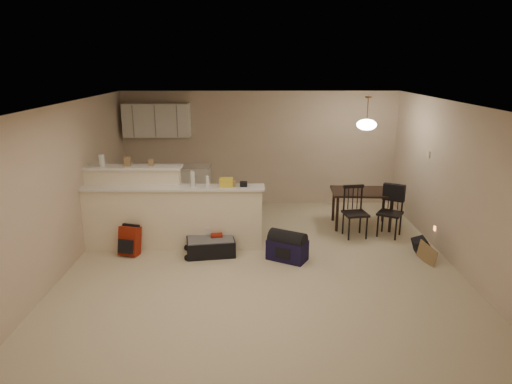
{
  "coord_description": "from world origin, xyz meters",
  "views": [
    {
      "loc": [
        -0.14,
        -6.43,
        3.08
      ],
      "look_at": [
        -0.1,
        0.7,
        1.05
      ],
      "focal_mm": 32.0,
      "sensor_mm": 36.0,
      "label": 1
    }
  ],
  "objects_px": {
    "dining_chair_far": "(390,212)",
    "red_backpack": "(130,241)",
    "dining_chair_near": "(356,212)",
    "pendant_lamp": "(367,124)",
    "navy_duffel": "(287,250)",
    "suitcase": "(211,247)",
    "dining_table": "(362,195)",
    "black_daypack": "(421,246)"
  },
  "relations": [
    {
      "from": "dining_chair_far",
      "to": "black_daypack",
      "type": "xyz_separation_m",
      "value": [
        0.3,
        -0.81,
        -0.33
      ]
    },
    {
      "from": "suitcase",
      "to": "red_backpack",
      "type": "xyz_separation_m",
      "value": [
        -1.34,
        0.0,
        0.11
      ]
    },
    {
      "from": "dining_chair_far",
      "to": "red_backpack",
      "type": "height_order",
      "value": "dining_chair_far"
    },
    {
      "from": "dining_table",
      "to": "dining_chair_near",
      "type": "bearing_deg",
      "value": -109.63
    },
    {
      "from": "dining_chair_near",
      "to": "red_backpack",
      "type": "distance_m",
      "value": 3.98
    },
    {
      "from": "suitcase",
      "to": "navy_duffel",
      "type": "height_order",
      "value": "navy_duffel"
    },
    {
      "from": "pendant_lamp",
      "to": "suitcase",
      "type": "relative_size",
      "value": 0.79
    },
    {
      "from": "dining_chair_near",
      "to": "suitcase",
      "type": "height_order",
      "value": "dining_chair_near"
    },
    {
      "from": "dining_chair_near",
      "to": "pendant_lamp",
      "type": "bearing_deg",
      "value": 58.23
    },
    {
      "from": "red_backpack",
      "to": "navy_duffel",
      "type": "xyz_separation_m",
      "value": [
        2.6,
        -0.23,
        -0.07
      ]
    },
    {
      "from": "red_backpack",
      "to": "navy_duffel",
      "type": "relative_size",
      "value": 0.77
    },
    {
      "from": "navy_duffel",
      "to": "red_backpack",
      "type": "bearing_deg",
      "value": -156.36
    },
    {
      "from": "red_backpack",
      "to": "navy_duffel",
      "type": "bearing_deg",
      "value": 11.25
    },
    {
      "from": "dining_table",
      "to": "red_backpack",
      "type": "height_order",
      "value": "dining_table"
    },
    {
      "from": "pendant_lamp",
      "to": "navy_duffel",
      "type": "bearing_deg",
      "value": -134.43
    },
    {
      "from": "red_backpack",
      "to": "pendant_lamp",
      "type": "bearing_deg",
      "value": 34.25
    },
    {
      "from": "dining_chair_far",
      "to": "red_backpack",
      "type": "bearing_deg",
      "value": -138.48
    },
    {
      "from": "pendant_lamp",
      "to": "dining_table",
      "type": "bearing_deg",
      "value": 18.43
    },
    {
      "from": "dining_chair_far",
      "to": "red_backpack",
      "type": "xyz_separation_m",
      "value": [
        -4.54,
        -0.81,
        -0.22
      ]
    },
    {
      "from": "suitcase",
      "to": "dining_table",
      "type": "bearing_deg",
      "value": 16.68
    },
    {
      "from": "dining_table",
      "to": "dining_chair_near",
      "type": "distance_m",
      "value": 0.63
    },
    {
      "from": "dining_chair_near",
      "to": "suitcase",
      "type": "bearing_deg",
      "value": -171.99
    },
    {
      "from": "dining_table",
      "to": "suitcase",
      "type": "relative_size",
      "value": 1.51
    },
    {
      "from": "dining_table",
      "to": "navy_duffel",
      "type": "bearing_deg",
      "value": -131.28
    },
    {
      "from": "pendant_lamp",
      "to": "dining_chair_far",
      "type": "xyz_separation_m",
      "value": [
        0.4,
        -0.53,
        -1.53
      ]
    },
    {
      "from": "dining_table",
      "to": "navy_duffel",
      "type": "distance_m",
      "value": 2.25
    },
    {
      "from": "pendant_lamp",
      "to": "black_daypack",
      "type": "distance_m",
      "value": 2.4
    },
    {
      "from": "dining_chair_near",
      "to": "dining_table",
      "type": "bearing_deg",
      "value": 58.23
    },
    {
      "from": "dining_chair_far",
      "to": "red_backpack",
      "type": "distance_m",
      "value": 4.61
    },
    {
      "from": "black_daypack",
      "to": "navy_duffel",
      "type": "bearing_deg",
      "value": 100.24
    },
    {
      "from": "dining_chair_near",
      "to": "dining_chair_far",
      "type": "distance_m",
      "value": 0.64
    },
    {
      "from": "red_backpack",
      "to": "suitcase",
      "type": "bearing_deg",
      "value": 16.28
    },
    {
      "from": "red_backpack",
      "to": "navy_duffel",
      "type": "height_order",
      "value": "red_backpack"
    },
    {
      "from": "pendant_lamp",
      "to": "suitcase",
      "type": "distance_m",
      "value": 3.61
    },
    {
      "from": "dining_chair_far",
      "to": "black_daypack",
      "type": "bearing_deg",
      "value": -38.29
    },
    {
      "from": "dining_chair_near",
      "to": "navy_duffel",
      "type": "relative_size",
      "value": 1.52
    },
    {
      "from": "dining_chair_far",
      "to": "suitcase",
      "type": "height_order",
      "value": "dining_chair_far"
    },
    {
      "from": "suitcase",
      "to": "black_daypack",
      "type": "relative_size",
      "value": 2.69
    },
    {
      "from": "dining_chair_near",
      "to": "black_daypack",
      "type": "relative_size",
      "value": 3.21
    },
    {
      "from": "dining_table",
      "to": "pendant_lamp",
      "type": "height_order",
      "value": "pendant_lamp"
    },
    {
      "from": "pendant_lamp",
      "to": "dining_chair_far",
      "type": "relative_size",
      "value": 0.67
    },
    {
      "from": "pendant_lamp",
      "to": "dining_chair_far",
      "type": "distance_m",
      "value": 1.66
    }
  ]
}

